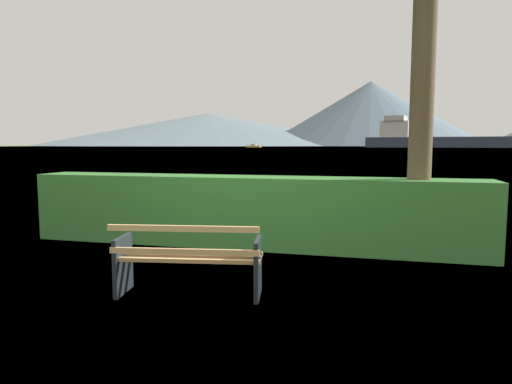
# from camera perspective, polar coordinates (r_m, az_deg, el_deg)

# --- Properties ---
(ground_plane) EXTENTS (1400.00, 1400.00, 0.00)m
(ground_plane) POSITION_cam_1_polar(r_m,az_deg,el_deg) (5.48, -8.25, -12.58)
(ground_plane) COLOR olive
(water_surface) EXTENTS (620.00, 620.00, 0.00)m
(water_surface) POSITION_cam_1_polar(r_m,az_deg,el_deg) (311.92, 13.92, 5.52)
(water_surface) COLOR slate
(water_surface) RESTS_ON ground_plane
(park_bench) EXTENTS (1.73, 0.82, 0.87)m
(park_bench) POSITION_cam_1_polar(r_m,az_deg,el_deg) (5.30, -8.47, -8.42)
(park_bench) COLOR tan
(park_bench) RESTS_ON ground_plane
(hedge_row) EXTENTS (7.78, 0.79, 1.20)m
(hedge_row) POSITION_cam_1_polar(r_m,az_deg,el_deg) (7.76, -0.92, -2.45)
(hedge_row) COLOR #387A33
(hedge_row) RESTS_ON ground_plane
(cargo_ship_large) EXTENTS (84.69, 31.50, 17.31)m
(cargo_ship_large) POSITION_cam_1_polar(r_m,az_deg,el_deg) (262.98, 21.46, 6.27)
(cargo_ship_large) COLOR #2D384C
(cargo_ship_large) RESTS_ON water_surface
(sailboat_mid) EXTENTS (8.21, 3.23, 1.85)m
(sailboat_mid) POSITION_cam_1_polar(r_m,az_deg,el_deg) (252.45, -0.30, 5.77)
(sailboat_mid) COLOR gold
(sailboat_mid) RESTS_ON water_surface
(distant_hills) EXTENTS (861.44, 420.09, 83.04)m
(distant_hills) POSITION_cam_1_polar(r_m,az_deg,el_deg) (548.49, 19.87, 8.92)
(distant_hills) COLOR slate
(distant_hills) RESTS_ON ground_plane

